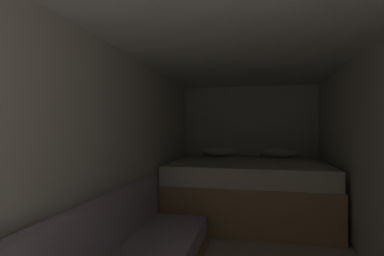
% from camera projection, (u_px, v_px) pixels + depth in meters
% --- Properties ---
extents(wall_back, '(2.34, 0.05, 2.00)m').
position_uv_depth(wall_back, '(249.00, 144.00, 4.98)').
color(wall_back, silver).
rests_on(wall_back, ground).
extents(wall_left, '(0.05, 5.38, 2.00)m').
position_uv_depth(wall_left, '(113.00, 158.00, 2.58)').
color(wall_left, silver).
rests_on(wall_left, ground).
extents(ceiling_slab, '(2.34, 5.38, 0.05)m').
position_uv_depth(ceiling_slab, '(242.00, 36.00, 2.34)').
color(ceiling_slab, white).
rests_on(ceiling_slab, wall_left).
extents(bed, '(2.12, 1.71, 0.96)m').
position_uv_depth(bed, '(248.00, 188.00, 4.09)').
color(bed, tan).
rests_on(bed, ground).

